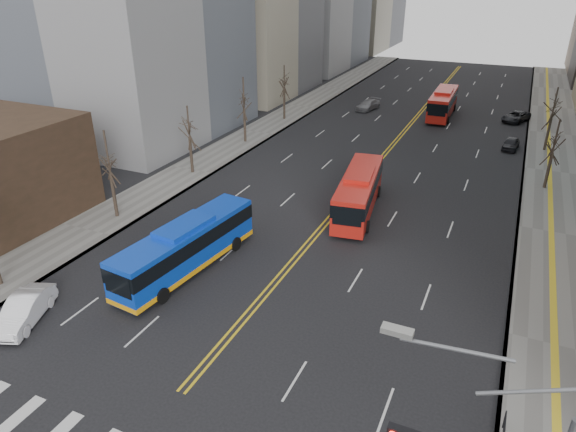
# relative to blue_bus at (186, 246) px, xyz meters

# --- Properties ---
(sidewalk_right) EXTENTS (7.00, 130.00, 0.15)m
(sidewalk_right) POSITION_rel_blue_bus_xyz_m (23.61, 30.34, -1.74)
(sidewalk_right) COLOR slate
(sidewalk_right) RESTS_ON ground
(sidewalk_left) EXTENTS (5.00, 130.00, 0.15)m
(sidewalk_left) POSITION_rel_blue_bus_xyz_m (-10.39, 30.34, -1.74)
(sidewalk_left) COLOR slate
(sidewalk_left) RESTS_ON ground
(centerline) EXTENTS (0.55, 100.00, 0.01)m
(centerline) POSITION_rel_blue_bus_xyz_m (6.11, 40.34, -1.81)
(centerline) COLOR gold
(centerline) RESTS_ON ground
(street_trees) EXTENTS (35.20, 47.20, 7.60)m
(street_trees) POSITION_rel_blue_bus_xyz_m (-1.07, 19.89, 3.06)
(street_trees) COLOR #2C211A
(street_trees) RESTS_ON ground
(blue_bus) EXTENTS (3.86, 12.07, 3.46)m
(blue_bus) POSITION_rel_blue_bus_xyz_m (0.00, 0.00, 0.00)
(blue_bus) COLOR #0D3CC7
(blue_bus) RESTS_ON ground
(red_bus_near) EXTENTS (4.16, 11.44, 3.55)m
(red_bus_near) POSITION_rel_blue_bus_xyz_m (7.78, 13.50, 0.16)
(red_bus_near) COLOR red
(red_bus_near) RESTS_ON ground
(red_bus_far) EXTENTS (3.11, 11.53, 3.63)m
(red_bus_far) POSITION_rel_blue_bus_xyz_m (9.13, 47.83, 0.21)
(red_bus_far) COLOR red
(red_bus_far) RESTS_ON ground
(car_white) EXTENTS (3.24, 5.05, 1.57)m
(car_white) POSITION_rel_blue_bus_xyz_m (-5.29, -8.66, -1.03)
(car_white) COLOR white
(car_white) RESTS_ON ground
(car_dark_mid) EXTENTS (1.93, 3.94, 1.29)m
(car_dark_mid) POSITION_rel_blue_bus_xyz_m (18.61, 36.51, -1.17)
(car_dark_mid) COLOR black
(car_dark_mid) RESTS_ON ground
(car_silver) EXTENTS (2.96, 5.11, 1.39)m
(car_silver) POSITION_rel_blue_bus_xyz_m (-1.16, 47.27, -1.12)
(car_silver) COLOR gray
(car_silver) RESTS_ON ground
(car_dark_far) EXTENTS (3.93, 5.43, 1.37)m
(car_dark_far) POSITION_rel_blue_bus_xyz_m (18.61, 49.12, -1.13)
(car_dark_far) COLOR black
(car_dark_far) RESTS_ON ground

